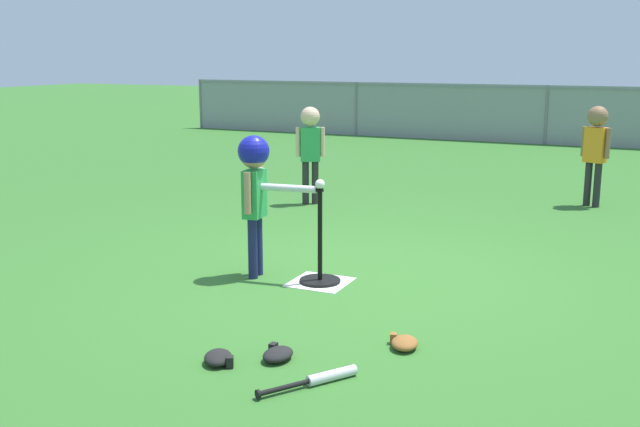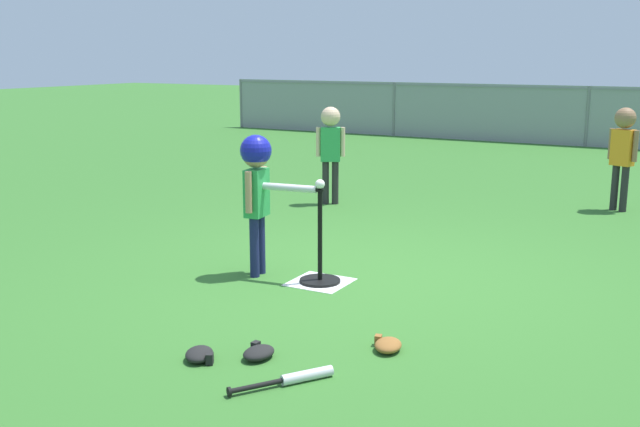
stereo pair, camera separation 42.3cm
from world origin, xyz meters
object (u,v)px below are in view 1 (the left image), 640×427
at_px(batter_child, 255,177).
at_px(glove_tossed_aside, 278,354).
at_px(fielder_deep_left, 596,142).
at_px(spare_bat_silver, 322,378).
at_px(glove_near_bats, 404,343).
at_px(glove_by_plate, 219,358).
at_px(batting_tee, 320,267).
at_px(fielder_deep_center, 310,142).
at_px(baseball_on_tee, 320,184).

distance_m(batter_child, glove_tossed_aside, 1.86).
height_order(fielder_deep_left, spare_bat_silver, fielder_deep_left).
bearing_deg(glove_near_bats, glove_by_plate, -143.70).
distance_m(batting_tee, glove_by_plate, 1.67).
height_order(glove_near_bats, glove_tossed_aside, same).
distance_m(batter_child, spare_bat_silver, 2.19).
bearing_deg(fielder_deep_center, batting_tee, -63.33).
relative_size(baseball_on_tee, glove_near_bats, 0.29).
bearing_deg(batting_tee, glove_near_bats, -44.50).
xyz_separation_m(baseball_on_tee, glove_by_plate, (0.12, -1.66, -0.74)).
height_order(batting_tee, baseball_on_tee, baseball_on_tee).
xyz_separation_m(batting_tee, fielder_deep_left, (1.65, 4.02, 0.63)).
xyz_separation_m(baseball_on_tee, glove_tossed_aside, (0.40, -1.47, -0.74)).
distance_m(glove_near_bats, glove_tossed_aside, 0.77).
height_order(batting_tee, fielder_deep_center, fielder_deep_center).
relative_size(spare_bat_silver, glove_tossed_aside, 2.32).
distance_m(batting_tee, glove_near_bats, 1.43).
xyz_separation_m(batting_tee, glove_near_bats, (1.02, -1.00, -0.09)).
relative_size(batting_tee, fielder_deep_center, 0.65).
relative_size(fielder_deep_center, glove_near_bats, 4.54).
xyz_separation_m(fielder_deep_left, glove_by_plate, (-1.53, -5.68, -0.71)).
xyz_separation_m(baseball_on_tee, fielder_deep_center, (-1.40, 2.79, -0.04)).
bearing_deg(fielder_deep_center, baseball_on_tee, -63.33).
xyz_separation_m(fielder_deep_center, glove_tossed_aside, (1.81, -4.26, -0.70)).
relative_size(baseball_on_tee, fielder_deep_left, 0.06).
distance_m(fielder_deep_left, fielder_deep_center, 3.29).
bearing_deg(fielder_deep_center, glove_by_plate, -71.15).
height_order(batter_child, spare_bat_silver, batter_child).
bearing_deg(glove_by_plate, batter_child, 111.98).
xyz_separation_m(baseball_on_tee, fielder_deep_left, (1.65, 4.02, -0.03)).
bearing_deg(spare_bat_silver, fielder_deep_center, 116.01).
height_order(batting_tee, glove_by_plate, batting_tee).
distance_m(fielder_deep_left, glove_near_bats, 5.11).
height_order(glove_by_plate, glove_tossed_aside, same).
bearing_deg(batter_child, glove_near_bats, -31.23).
height_order(batter_child, fielder_deep_center, fielder_deep_center).
xyz_separation_m(batting_tee, glove_by_plate, (0.12, -1.66, -0.09)).
bearing_deg(baseball_on_tee, spare_bat_silver, -65.11).
height_order(batter_child, glove_by_plate, batter_child).
relative_size(baseball_on_tee, spare_bat_silver, 0.14).
bearing_deg(glove_by_plate, spare_bat_silver, 0.54).
distance_m(batter_child, fielder_deep_center, 2.99).
relative_size(batter_child, glove_tossed_aside, 4.94).
bearing_deg(spare_bat_silver, batting_tee, 114.89).
xyz_separation_m(fielder_deep_left, glove_near_bats, (-0.63, -5.02, -0.71)).
xyz_separation_m(batting_tee, baseball_on_tee, (-0.00, 0.00, 0.66)).
xyz_separation_m(baseball_on_tee, spare_bat_silver, (0.77, -1.65, -0.75)).
bearing_deg(batting_tee, baseball_on_tee, 180.00).
bearing_deg(fielder_deep_center, spare_bat_silver, -63.99).
relative_size(fielder_deep_left, glove_near_bats, 4.61).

